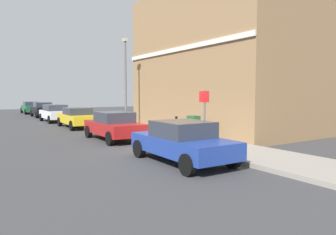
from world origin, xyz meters
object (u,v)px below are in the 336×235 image
(bollard_near_cabinet, at_px, (176,126))
(car_black, at_px, (42,109))
(car_red, at_px, (114,126))
(utility_cabinet, at_px, (193,129))
(car_yellow, at_px, (77,117))
(car_white, at_px, (55,113))
(car_blue, at_px, (182,141))
(lamppost, at_px, (125,78))
(street_sign, at_px, (204,110))
(car_green, at_px, (31,107))

(bollard_near_cabinet, bearing_deg, car_black, 97.77)
(car_red, relative_size, utility_cabinet, 3.52)
(car_yellow, distance_m, bollard_near_cabinet, 8.53)
(car_white, bearing_deg, utility_cabinet, -171.05)
(car_red, relative_size, car_white, 0.99)
(car_blue, relative_size, car_red, 1.02)
(car_blue, xyz_separation_m, bollard_near_cabinet, (2.80, 4.43, -0.02))
(car_red, xyz_separation_m, utility_cabinet, (2.64, -3.07, -0.05))
(car_white, height_order, lamppost, lamppost)
(car_blue, relative_size, bollard_near_cabinet, 3.97)
(car_yellow, height_order, bollard_near_cabinet, car_yellow)
(car_red, bearing_deg, street_sign, -160.28)
(utility_cabinet, distance_m, lamppost, 7.60)
(car_yellow, relative_size, lamppost, 0.75)
(utility_cabinet, bearing_deg, car_white, 100.38)
(car_green, bearing_deg, car_white, -179.84)
(car_red, relative_size, lamppost, 0.71)
(car_green, bearing_deg, lamppost, -172.22)
(lamppost, bearing_deg, car_white, 108.71)
(car_black, height_order, street_sign, street_sign)
(bollard_near_cabinet, height_order, street_sign, street_sign)
(car_white, height_order, utility_cabinet, car_white)
(car_white, relative_size, bollard_near_cabinet, 3.94)
(car_blue, relative_size, car_yellow, 0.96)
(car_white, distance_m, car_green, 12.51)
(bollard_near_cabinet, bearing_deg, utility_cabinet, -93.70)
(car_red, bearing_deg, car_black, -0.16)
(car_yellow, bearing_deg, lamppost, -135.70)
(car_white, distance_m, car_black, 6.19)
(car_green, bearing_deg, car_red, -179.38)
(car_black, height_order, car_green, car_black)
(car_yellow, bearing_deg, street_sign, -171.52)
(bollard_near_cabinet, xyz_separation_m, street_sign, (-0.98, -3.39, 0.96))
(car_blue, distance_m, car_black, 24.09)
(car_white, relative_size, lamppost, 0.72)
(street_sign, bearing_deg, bollard_near_cabinet, 73.80)
(car_yellow, xyz_separation_m, car_green, (-0.15, 17.86, 0.01))
(car_black, bearing_deg, car_green, 1.09)
(car_red, xyz_separation_m, bollard_near_cabinet, (2.74, -1.52, -0.02))
(car_green, distance_m, street_sign, 29.44)
(car_yellow, relative_size, utility_cabinet, 3.75)
(car_white, bearing_deg, street_sign, -175.11)
(car_blue, height_order, car_green, car_blue)
(car_yellow, distance_m, car_white, 5.36)
(car_yellow, relative_size, car_black, 1.08)
(car_blue, distance_m, car_green, 30.41)
(car_red, height_order, street_sign, street_sign)
(street_sign, bearing_deg, car_red, 109.69)
(car_white, distance_m, street_sign, 16.99)
(car_blue, height_order, car_yellow, car_blue)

